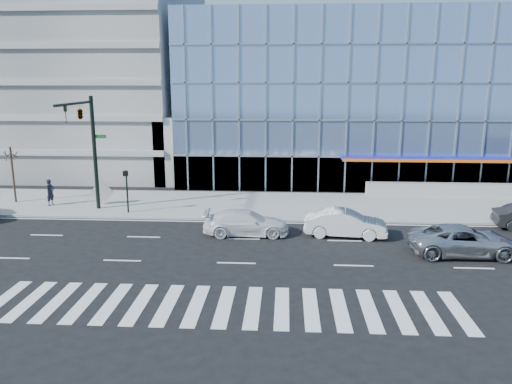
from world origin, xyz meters
TOP-DOWN VIEW (x-y plane):
  - ground at (0.00, 0.00)m, footprint 160.00×160.00m
  - sidewalk at (0.00, 8.00)m, footprint 120.00×8.00m
  - theatre_building at (14.00, 26.00)m, footprint 42.00×26.00m
  - parking_garage at (-20.00, 26.00)m, footprint 24.00×24.00m
  - ramp_block at (-6.00, 18.00)m, footprint 6.00×8.00m
  - traffic_signal at (-11.00, 4.57)m, footprint 1.14×5.74m
  - ped_signal_post at (-8.50, 4.94)m, footprint 0.30×0.33m
  - street_tree_near at (-18.00, 7.50)m, footprint 1.10×1.10m
  - silver_suv at (12.11, -2.00)m, footprint 5.77×2.70m
  - white_suv at (0.11, 0.87)m, footprint 5.29×2.36m
  - white_sedan at (6.11, 0.89)m, footprint 5.06×2.27m
  - pedestrian at (-14.83, 6.67)m, footprint 0.63×0.81m
  - tilted_panel at (-11.15, 7.21)m, footprint 1.84×0.11m

SIDE VIEW (x-z plane):
  - ground at x=0.00m, z-range 0.00..0.00m
  - sidewalk at x=0.00m, z-range 0.00..0.15m
  - white_suv at x=0.11m, z-range 0.00..1.51m
  - silver_suv at x=12.11m, z-range 0.00..1.60m
  - white_sedan at x=6.11m, z-range 0.00..1.61m
  - tilted_panel at x=-11.15m, z-range 0.15..1.99m
  - pedestrian at x=-14.83m, z-range 0.15..2.10m
  - ped_signal_post at x=-8.50m, z-range 0.64..3.64m
  - ramp_block at x=-6.00m, z-range 0.00..6.00m
  - street_tree_near at x=-18.00m, z-range 1.66..5.89m
  - traffic_signal at x=-11.00m, z-range 2.16..10.16m
  - theatre_building at x=14.00m, z-range 0.00..15.00m
  - parking_garage at x=-20.00m, z-range 0.00..20.00m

